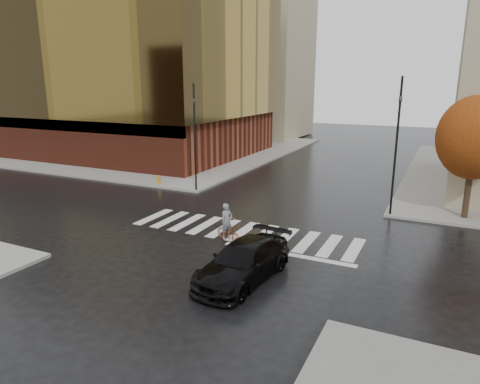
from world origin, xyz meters
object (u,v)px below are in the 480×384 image
(traffic_light_nw, at_px, (195,131))
(fire_hydrant, at_px, (159,179))
(sedan, at_px, (243,262))
(cyclist, at_px, (228,228))
(traffic_light_ne, at_px, (397,138))

(traffic_light_nw, xyz_separation_m, fire_hydrant, (-3.22, 0.20, -3.62))
(sedan, bearing_deg, traffic_light_nw, 134.83)
(traffic_light_nw, relative_size, fire_hydrant, 10.50)
(cyclist, height_order, traffic_light_ne, traffic_light_ne)
(traffic_light_ne, distance_m, fire_hydrant, 16.29)
(sedan, bearing_deg, fire_hydrant, 143.35)
(traffic_light_ne, xyz_separation_m, fire_hydrant, (-15.82, 0.20, -3.87))
(cyclist, bearing_deg, sedan, -120.97)
(traffic_light_nw, height_order, traffic_light_ne, traffic_light_ne)
(sedan, relative_size, fire_hydrant, 7.38)
(traffic_light_nw, xyz_separation_m, traffic_light_ne, (12.60, 0.00, 0.25))
(cyclist, relative_size, traffic_light_nw, 0.26)
(sedan, height_order, traffic_light_nw, traffic_light_nw)
(traffic_light_nw, distance_m, traffic_light_ne, 12.60)
(traffic_light_nw, bearing_deg, sedan, 34.07)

